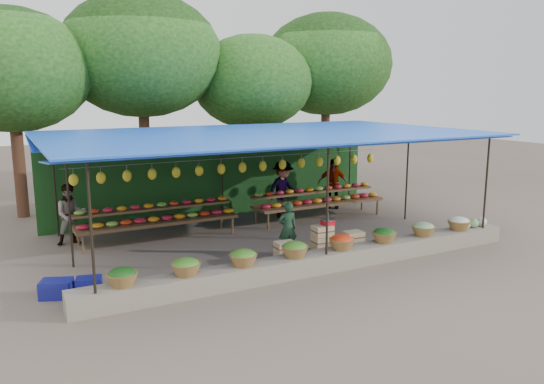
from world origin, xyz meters
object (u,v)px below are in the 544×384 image
blue_crate_back (89,284)px  blue_crate_front (56,289)px  crate_counter (321,245)px  weighing_scale (328,222)px  vendor_seated (288,228)px

blue_crate_back → blue_crate_front: bearing=-162.5°
blue_crate_back → crate_counter: bearing=12.0°
weighing_scale → blue_crate_back: (-5.37, 0.29, -0.70)m
weighing_scale → vendor_seated: vendor_seated is taller
crate_counter → blue_crate_front: bearing=177.3°
vendor_seated → blue_crate_front: vendor_seated is taller
blue_crate_front → crate_counter: bearing=19.5°
vendor_seated → blue_crate_back: size_ratio=2.68×
vendor_seated → blue_crate_front: 5.25m
crate_counter → blue_crate_front: crate_counter is taller
crate_counter → blue_crate_front: size_ratio=4.18×
weighing_scale → blue_crate_back: bearing=176.9°
vendor_seated → blue_crate_back: bearing=13.3°
crate_counter → weighing_scale: weighing_scale is taller
weighing_scale → blue_crate_front: weighing_scale is taller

